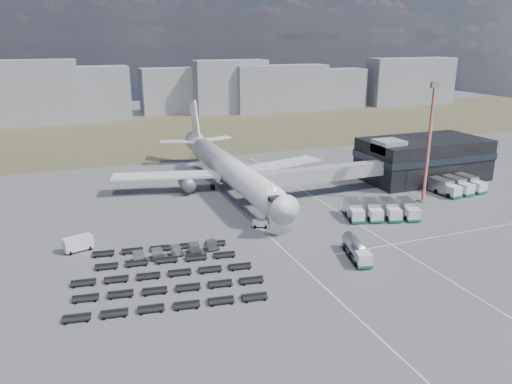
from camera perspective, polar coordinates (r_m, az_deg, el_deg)
name	(u,v)px	position (r m, az deg, el deg)	size (l,w,h in m)	color
ground	(286,241)	(86.99, 3.51, -5.59)	(420.00, 420.00, 0.00)	#565659
grass_strip	(162,132)	(188.77, -10.65, 6.71)	(420.00, 90.00, 0.01)	#4D462E
lane_markings	(328,227)	(93.65, 8.19, -4.03)	(47.12, 110.00, 0.01)	silver
terminal	(423,158)	(129.70, 18.51, 3.69)	(30.40, 16.40, 11.00)	black
jet_bridge	(314,175)	(109.39, 6.67, 1.96)	(30.30, 3.80, 7.05)	#939399
airliner	(228,168)	(113.95, -3.26, 2.79)	(51.59, 64.53, 17.62)	white
skyline	(174,92)	(226.43, -9.40, 11.23)	(310.55, 26.54, 25.31)	gray
fuel_tanker	(357,250)	(81.41, 11.43, -6.47)	(4.49, 9.32, 2.92)	white
pushback_tug	(260,224)	(92.65, 0.49, -3.65)	(2.82, 1.59, 1.32)	white
utility_van	(78,244)	(87.57, -19.66, -5.61)	(4.58, 2.07, 2.42)	white
catering_truck	(236,174)	(123.00, -2.30, 2.05)	(4.56, 6.69, 2.84)	white
service_trucks_near	(381,210)	(100.21, 14.11, -1.98)	(14.88, 10.96, 2.96)	white
service_trucks_far	(457,185)	(121.63, 22.02, 0.72)	(10.86, 8.52, 3.15)	white
uld_row	(176,251)	(81.66, -9.15, -6.66)	(14.43, 1.73, 1.58)	black
baggage_dollies	(164,275)	(75.41, -10.42, -9.29)	(28.62, 24.05, 0.82)	black
floodlight_mast	(429,144)	(109.68, 19.15, 5.24)	(2.41, 1.95, 25.27)	red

